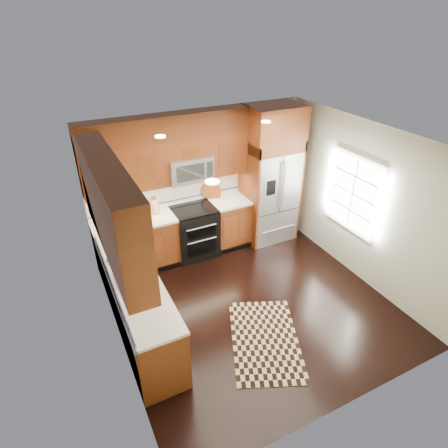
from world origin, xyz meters
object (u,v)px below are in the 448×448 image
rug (265,339)px  utensil_crock (217,190)px  range (195,232)px  knife_block (154,206)px  refrigerator (270,175)px

rug → utensil_crock: size_ratio=4.07×
range → knife_block: 0.90m
range → refrigerator: (1.55, -0.04, 0.83)m
refrigerator → utensil_crock: refrigerator is taller
knife_block → utensil_crock: 1.24m
range → refrigerator: refrigerator is taller
knife_block → rug: bearing=-74.9°
rug → knife_block: bearing=128.4°
rug → utensil_crock: utensil_crock is taller
knife_block → utensil_crock: (1.24, 0.07, 0.00)m
rug → knife_block: knife_block is taller
range → utensil_crock: bearing=24.1°
range → rug: (0.05, -2.40, -0.46)m
range → utensil_crock: utensil_crock is taller
refrigerator → rug: size_ratio=1.71×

